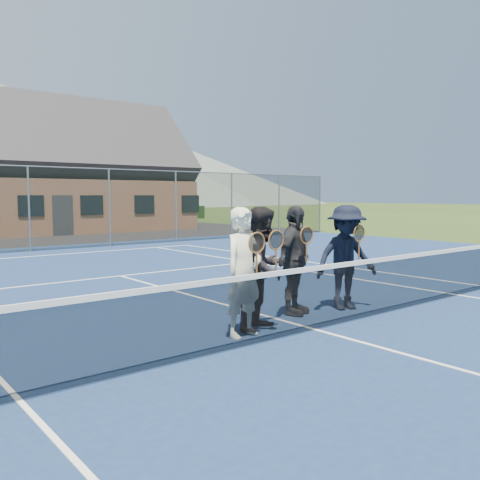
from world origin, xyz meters
The scene contains 13 objects.
court_surface centered at (0.00, 0.00, 0.01)m, with size 30.00×30.00×0.02m, color navy.
hill_centre centered at (20.00, 95.00, 11.00)m, with size 120.00×120.00×22.00m, color slate.
hill_east centered at (55.00, 95.00, 7.00)m, with size 90.00×90.00×14.00m, color #516158.
court_markings centered at (0.00, 0.00, 0.02)m, with size 11.03×23.83×0.01m.
tennis_net centered at (0.00, 0.00, 0.54)m, with size 11.68×0.08×1.10m.
perimeter_fence centered at (0.00, 13.50, 1.52)m, with size 30.07×0.07×3.02m.
clubhouse centered at (4.00, 24.00, 3.99)m, with size 15.60×8.20×7.70m.
tree_d centered at (12.00, 33.00, 5.79)m, with size 3.20×3.20×7.77m.
tree_e centered at (18.00, 33.00, 5.79)m, with size 3.20×3.20×7.77m.
player_a centered at (-1.01, 0.41, 0.92)m, with size 0.71×0.54×1.80m.
player_b centered at (-0.54, 0.54, 0.92)m, with size 1.06×0.95×1.80m.
player_c centered at (0.46, 0.90, 0.92)m, with size 1.14×0.80×1.80m.
player_d centered at (1.43, 0.63, 0.92)m, with size 1.31×0.99×1.80m.
Camera 1 is at (-5.42, -4.95, 1.98)m, focal length 38.00 mm.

